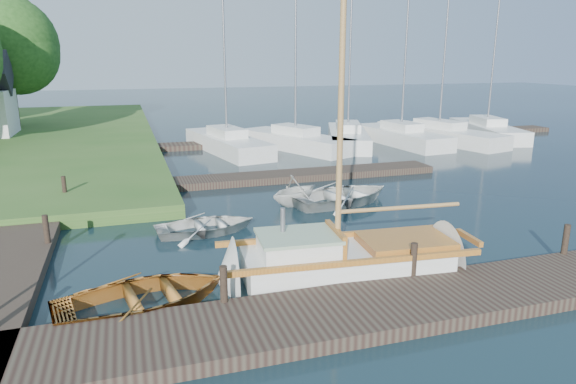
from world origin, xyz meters
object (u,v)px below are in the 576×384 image
object	(u,v)px
mooring_post_5	(64,187)
tender_b	(295,188)
dinghy	(144,291)
tree_7	(7,44)
mooring_post_1	(224,284)
marina_boat_4	(401,135)
marina_boat_5	(439,133)
mooring_post_3	(566,239)
marina_boat_1	(227,142)
marina_boat_6	(487,129)
marina_boat_2	(295,140)
tender_a	(206,223)
marina_boat_3	(348,136)
sailboat	(351,262)
mooring_post_2	(414,259)
mooring_post_4	(46,229)
tender_c	(343,192)

from	to	relation	value
mooring_post_5	tender_b	world-z (taller)	tender_b
dinghy	tree_7	world-z (taller)	tree_7
mooring_post_1	marina_boat_4	world-z (taller)	marina_boat_4
marina_boat_5	mooring_post_3	bearing A→B (deg)	141.15
dinghy	marina_boat_4	bearing A→B (deg)	-54.12
mooring_post_5	marina_boat_1	world-z (taller)	marina_boat_1
marina_boat_4	marina_boat_6	bearing A→B (deg)	-89.42
marina_boat_2	marina_boat_6	size ratio (longest dim) A/B	1.07
mooring_post_1	dinghy	distance (m)	1.83
tender_a	marina_boat_3	distance (m)	17.78
mooring_post_1	sailboat	bearing A→B (deg)	17.16
mooring_post_2	marina_boat_2	world-z (taller)	marina_boat_2
mooring_post_4	tree_7	xyz separation A→B (m)	(-5.00, 26.05, 5.50)
mooring_post_2	mooring_post_5	world-z (taller)	same
mooring_post_1	tree_7	distance (m)	32.79
mooring_post_5	marina_boat_4	distance (m)	20.59
sailboat	tree_7	world-z (taller)	tree_7
tender_a	tender_b	world-z (taller)	tender_b
marina_boat_2	tender_b	bearing A→B (deg)	137.26
tree_7	marina_boat_2	bearing A→B (deg)	-35.82
mooring_post_3	marina_boat_5	size ratio (longest dim) A/B	0.08
mooring_post_2	marina_boat_4	bearing A→B (deg)	61.05
mooring_post_4	mooring_post_1	bearing A→B (deg)	-51.34
marina_boat_4	marina_boat_1	bearing A→B (deg)	80.12
tender_c	marina_boat_6	xyz separation A→B (m)	(15.92, 12.14, 0.15)
mooring_post_3	marina_boat_2	bearing A→B (deg)	93.42
mooring_post_2	tender_b	xyz separation A→B (m)	(-0.38, 7.63, -0.09)
sailboat	mooring_post_4	bearing A→B (deg)	156.63
marina_boat_2	mooring_post_5	bearing A→B (deg)	102.48
mooring_post_5	dinghy	bearing A→B (deg)	-75.33
mooring_post_2	marina_boat_6	distance (m)	25.89
dinghy	tree_7	bearing A→B (deg)	2.37
marina_boat_3	marina_boat_4	xyz separation A→B (m)	(3.27, -0.84, -0.00)
mooring_post_2	sailboat	bearing A→B (deg)	136.88
mooring_post_3	marina_boat_5	bearing A→B (deg)	65.30
dinghy	marina_boat_5	xyz separation A→B (m)	(19.20, 17.88, 0.17)
mooring_post_5	marina_boat_6	distance (m)	27.40
tender_b	marina_boat_3	distance (m)	13.83
mooring_post_3	tender_b	xyz separation A→B (m)	(-4.88, 7.63, -0.09)
marina_boat_3	sailboat	bearing A→B (deg)	176.67
marina_boat_2	marina_boat_3	world-z (taller)	marina_boat_3
dinghy	tender_a	distance (m)	5.01
sailboat	mooring_post_2	bearing A→B (deg)	-38.31
mooring_post_5	tender_c	world-z (taller)	mooring_post_5
tender_b	mooring_post_3	bearing A→B (deg)	-176.88
mooring_post_4	mooring_post_5	distance (m)	5.00
tender_a	marina_boat_6	size ratio (longest dim) A/B	0.30
marina_boat_2	marina_boat_4	xyz separation A→B (m)	(6.87, -0.36, 0.00)
mooring_post_4	mooring_post_5	xyz separation A→B (m)	(0.00, 5.00, 0.00)
tree_7	dinghy	bearing A→B (deg)	-76.24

